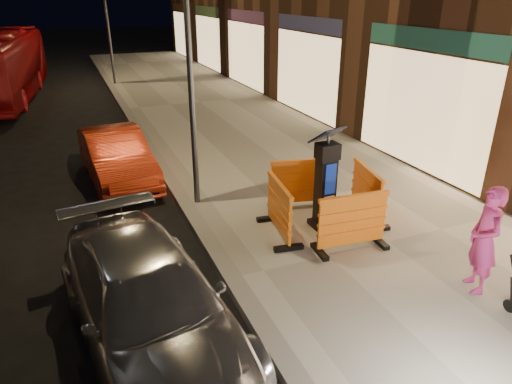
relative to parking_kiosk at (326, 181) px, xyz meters
name	(u,v)px	position (x,y,z in m)	size (l,w,h in m)	color
ground_plane	(234,285)	(-2.22, -1.02, -1.08)	(120.00, 120.00, 0.00)	black
sidewalk	(388,245)	(0.78, -1.02, -1.01)	(6.00, 60.00, 0.15)	gray
kerb	(234,281)	(-2.22, -1.02, -1.01)	(0.30, 60.00, 0.15)	slate
parking_kiosk	(326,181)	(0.00, 0.00, 0.00)	(0.59, 0.59, 1.86)	black
barrier_front	(352,222)	(0.00, -0.95, -0.41)	(1.33, 0.55, 1.04)	orange
barrier_back	(301,183)	(0.00, 0.95, -0.41)	(1.33, 0.55, 1.04)	orange
barrier_kerbside	(279,209)	(-0.95, 0.00, -0.41)	(1.33, 0.55, 1.04)	orange
barrier_bldgside	(366,193)	(0.95, 0.00, -0.41)	(1.33, 0.55, 1.04)	orange
car_silver	(153,341)	(-3.65, -1.80, -1.08)	(1.79, 4.40, 1.28)	#B3B3B8
car_red	(120,180)	(-3.35, 4.25, -1.08)	(1.34, 3.83, 1.26)	#9F240F
bus_doubledecker	(8,99)	(-6.69, 15.76, -1.08)	(2.38, 10.18, 2.84)	maroon
man	(485,240)	(1.11, -2.68, -0.09)	(0.61, 0.40, 1.68)	#BD2F79
street_lamp_mid	(189,59)	(-1.97, 1.98, 2.07)	(0.12, 0.12, 6.00)	#3F3F44
street_lamp_far	(107,19)	(-1.97, 16.98, 2.07)	(0.12, 0.12, 6.00)	#3F3F44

